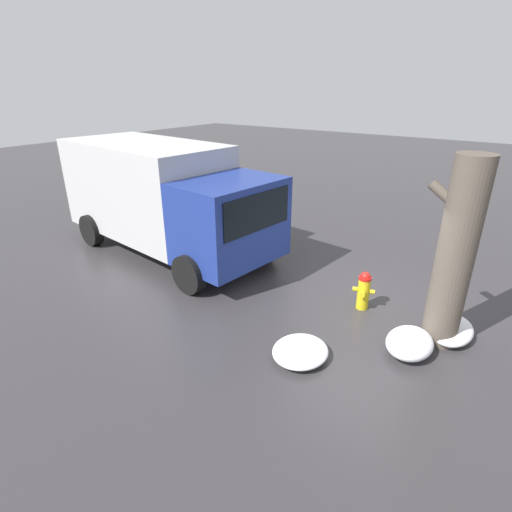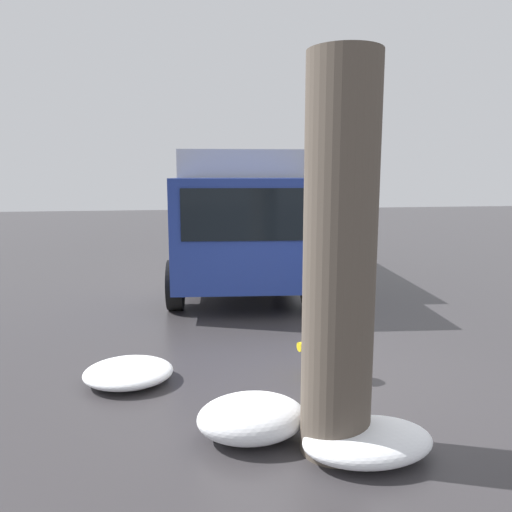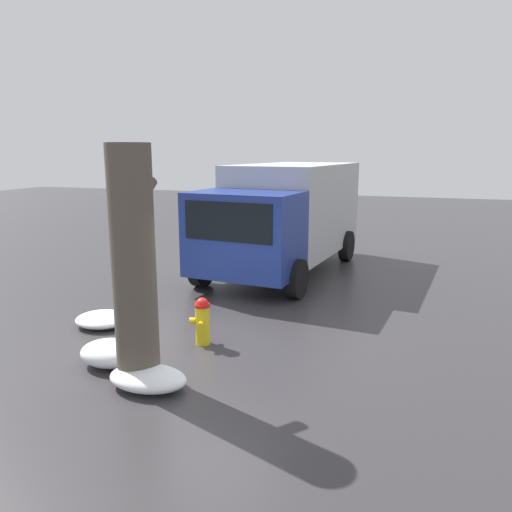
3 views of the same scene
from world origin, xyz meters
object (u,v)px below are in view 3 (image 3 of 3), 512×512
Objects in this scene: delivery_truck at (286,213)px; pedestrian at (296,247)px; fire_hydrant at (202,320)px; tree_trunk at (134,266)px.

delivery_truck is 1.62m from pedestrian.
delivery_truck is (5.71, 0.12, 1.16)m from fire_hydrant.
pedestrian reaches higher than fire_hydrant.
delivery_truck is at bearing -1.29° from tree_trunk.
delivery_truck is (7.28, -0.16, -0.11)m from tree_trunk.
tree_trunk is at bearing 139.73° from pedestrian.
pedestrian is at bearing 121.78° from delivery_truck.
pedestrian is (-1.34, -0.64, -0.65)m from delivery_truck.
tree_trunk is at bearing 94.72° from delivery_truck.
delivery_truck is at bearing -103.17° from fire_hydrant.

